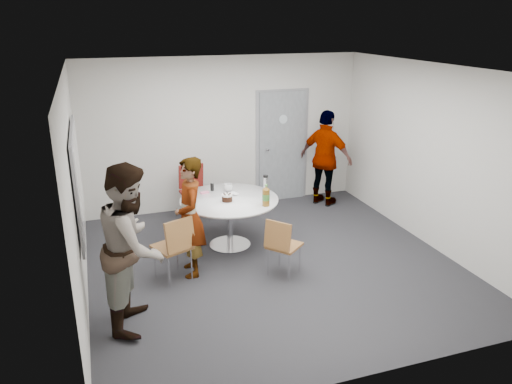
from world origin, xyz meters
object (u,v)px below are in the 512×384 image
object	(u,v)px
whiteboard	(78,179)
person_right	(326,158)
table	(231,205)
chair_near_left	(176,243)
door	(282,147)
chair_near_right	(281,242)
person_left	(133,246)
chair_far	(193,186)
person_main	(190,217)

from	to	relation	value
whiteboard	person_right	xyz separation A→B (m)	(4.21, 1.75, -0.57)
table	chair_near_left	distance (m)	1.28
door	chair_near_right	xyz separation A→B (m)	(-1.12, -2.85, -0.53)
person_left	person_right	distance (m)	4.63
door	chair_near_left	size ratio (longest dim) A/B	2.35
whiteboard	table	size ratio (longest dim) A/B	1.30
door	chair_near_right	size ratio (longest dim) A/B	2.58
person_left	chair_near_left	bearing A→B (deg)	-21.14
person_left	person_right	size ratio (longest dim) A/B	1.07
door	whiteboard	world-z (taller)	door
table	chair_near_left	xyz separation A→B (m)	(-0.99, -0.82, -0.11)
whiteboard	door	bearing A→B (deg)	32.66
chair_far	person_right	distance (m)	2.46
chair_far	person_left	bearing A→B (deg)	61.71
whiteboard	person_left	size ratio (longest dim) A/B	1.01
person_main	person_left	size ratio (longest dim) A/B	0.86
table	chair_near_right	size ratio (longest dim) A/B	1.78
table	chair_near_right	distance (m)	1.20
chair_near_left	person_left	world-z (taller)	person_left
chair_near_left	person_left	size ratio (longest dim) A/B	0.48
door	whiteboard	distance (m)	4.25
chair_far	person_left	world-z (taller)	person_left
chair_near_left	person_main	world-z (taller)	person_main
door	table	world-z (taller)	door
chair_near_left	chair_far	xyz separation A→B (m)	(0.68, 2.10, 0.03)
chair_near_right	person_right	size ratio (longest dim) A/B	0.47
person_left	chair_near_right	bearing A→B (deg)	-60.69
door	person_left	xyz separation A→B (m)	(-3.05, -3.31, -0.08)
chair_far	person_right	xyz separation A→B (m)	(2.44, -0.10, 0.30)
chair_far	chair_near_left	bearing A→B (deg)	67.59
whiteboard	table	bearing A→B (deg)	15.09
chair_near_right	table	bearing A→B (deg)	157.90
whiteboard	chair_near_right	distance (m)	2.68
door	person_left	world-z (taller)	door
table	person_right	size ratio (longest dim) A/B	0.83
table	chair_near_left	size ratio (longest dim) A/B	1.62
person_left	door	bearing A→B (deg)	-26.61
chair_near_right	person_main	world-z (taller)	person_main
chair_near_left	person_right	size ratio (longest dim) A/B	0.51
whiteboard	person_right	distance (m)	4.60
door	person_main	size ratio (longest dim) A/B	1.30
chair_near_left	chair_far	world-z (taller)	chair_far
person_right	door	bearing A→B (deg)	16.09
table	chair_near_right	bearing A→B (deg)	-72.41
person_main	person_right	world-z (taller)	person_right
person_right	chair_near_left	bearing A→B (deg)	87.99
whiteboard	person_right	world-z (taller)	whiteboard
door	chair_far	bearing A→B (deg)	-166.27
chair_near_left	person_left	distance (m)	1.05
door	person_right	xyz separation A→B (m)	(0.65, -0.53, -0.15)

